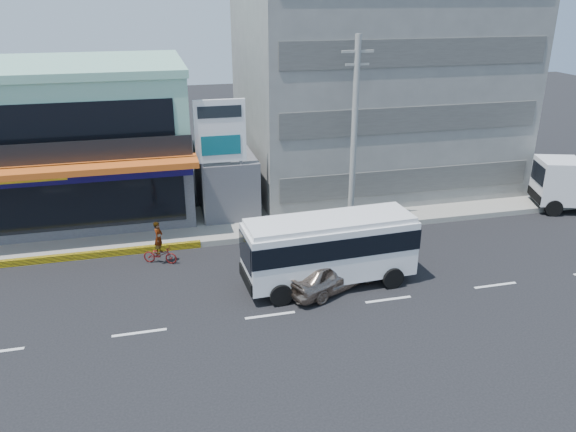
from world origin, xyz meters
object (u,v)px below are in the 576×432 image
object	(u,v)px
utility_pole_near	(354,135)
sedan	(331,272)
satellite_dish	(226,154)
billboard	(221,138)
motorcycle_rider	(160,250)
shop_building	(76,143)
minibus	(330,245)
concrete_building	(373,75)

from	to	relation	value
utility_pole_near	sedan	distance (m)	7.90
satellite_dish	billboard	size ratio (longest dim) A/B	0.22
satellite_dish	motorcycle_rider	world-z (taller)	satellite_dish
shop_building	satellite_dish	distance (m)	8.54
utility_pole_near	minibus	xyz separation A→B (m)	(-2.97, -5.47, -3.32)
concrete_building	satellite_dish	distance (m)	11.30
motorcycle_rider	minibus	bearing A→B (deg)	-28.54
billboard	utility_pole_near	distance (m)	6.75
concrete_building	minibus	size ratio (longest dim) A/B	2.15
billboard	minibus	world-z (taller)	billboard
billboard	minibus	distance (m)	8.65
billboard	motorcycle_rider	bearing A→B (deg)	-135.46
satellite_dish	utility_pole_near	bearing A→B (deg)	-30.96
billboard	shop_building	bearing A→B (deg)	147.68
utility_pole_near	billboard	bearing A→B (deg)	164.52
satellite_dish	billboard	world-z (taller)	billboard
satellite_dish	sedan	size ratio (longest dim) A/B	0.33
concrete_building	utility_pole_near	bearing A→B (deg)	-117.76
billboard	utility_pole_near	bearing A→B (deg)	-15.48
minibus	concrete_building	bearing A→B (deg)	61.91
billboard	utility_pole_near	size ratio (longest dim) A/B	0.69
shop_building	concrete_building	bearing A→B (deg)	3.35
shop_building	minibus	xyz separation A→B (m)	(11.03, -12.01, -2.17)
billboard	sedan	size ratio (longest dim) A/B	1.53
satellite_dish	sedan	distance (m)	10.30
billboard	utility_pole_near	xyz separation A→B (m)	(6.50, -1.80, 0.22)
concrete_building	satellite_dish	xyz separation A→B (m)	(-10.00, -4.00, -3.42)
utility_pole_near	minibus	size ratio (longest dim) A/B	1.35
satellite_dish	minibus	bearing A→B (deg)	-71.54
concrete_building	shop_building	bearing A→B (deg)	-176.65
shop_building	utility_pole_near	bearing A→B (deg)	-25.06
minibus	shop_building	bearing A→B (deg)	132.55
sedan	motorcycle_rider	distance (m)	8.17
shop_building	concrete_building	world-z (taller)	concrete_building
billboard	minibus	bearing A→B (deg)	-64.11
concrete_building	motorcycle_rider	xyz separation A→B (m)	(-14.00, -9.24, -6.32)
utility_pole_near	minibus	distance (m)	7.05
shop_building	minibus	bearing A→B (deg)	-47.45
concrete_building	minibus	xyz separation A→B (m)	(-6.97, -13.07, -5.17)
minibus	motorcycle_rider	distance (m)	8.08
shop_building	motorcycle_rider	distance (m)	9.70
utility_pole_near	motorcycle_rider	world-z (taller)	utility_pole_near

